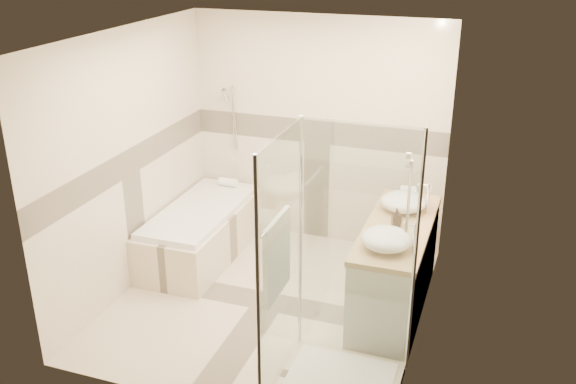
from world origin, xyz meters
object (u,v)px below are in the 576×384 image
(bathtub, at_px, (201,229))
(vanity, at_px, (395,267))
(vessel_sink_far, at_px, (386,239))
(amenity_bottle_a, at_px, (396,217))
(shower_enclosure, at_px, (326,330))
(amenity_bottle_b, at_px, (397,218))
(vessel_sink_near, at_px, (403,202))

(bathtub, height_order, vanity, vanity)
(vessel_sink_far, relative_size, amenity_bottle_a, 2.53)
(bathtub, distance_m, vanity, 2.18)
(bathtub, distance_m, shower_enclosure, 2.47)
(vanity, distance_m, amenity_bottle_b, 0.49)
(vanity, xyz_separation_m, amenity_bottle_a, (-0.02, -0.02, 0.51))
(vessel_sink_near, xyz_separation_m, vessel_sink_far, (0.00, -0.82, -0.00))
(amenity_bottle_a, bearing_deg, vanity, 48.96)
(vessel_sink_near, bearing_deg, amenity_bottle_a, -90.00)
(shower_enclosure, bearing_deg, vanity, 77.03)
(shower_enclosure, height_order, vessel_sink_far, shower_enclosure)
(shower_enclosure, height_order, amenity_bottle_b, shower_enclosure)
(vessel_sink_far, distance_m, amenity_bottle_a, 0.45)
(amenity_bottle_b, bearing_deg, bathtub, 170.89)
(vanity, bearing_deg, vessel_sink_near, 93.33)
(vessel_sink_near, distance_m, amenity_bottle_a, 0.37)
(vessel_sink_far, xyz_separation_m, amenity_bottle_b, (0.00, 0.48, -0.02))
(bathtub, distance_m, vessel_sink_far, 2.37)
(vessel_sink_far, bearing_deg, vessel_sink_near, 90.00)
(vanity, xyz_separation_m, vessel_sink_near, (-0.02, 0.34, 0.51))
(vanity, height_order, amenity_bottle_a, amenity_bottle_a)
(bathtub, distance_m, vessel_sink_near, 2.22)
(bathtub, height_order, shower_enclosure, shower_enclosure)
(vessel_sink_near, relative_size, amenity_bottle_b, 3.19)
(shower_enclosure, bearing_deg, vessel_sink_far, 71.08)
(amenity_bottle_a, bearing_deg, shower_enclosure, -102.33)
(shower_enclosure, xyz_separation_m, amenity_bottle_a, (0.27, 1.25, 0.43))
(bathtub, bearing_deg, vanity, -9.25)
(amenity_bottle_a, bearing_deg, bathtub, 170.07)
(shower_enclosure, relative_size, amenity_bottle_a, 12.16)
(bathtub, bearing_deg, vessel_sink_near, -0.17)
(shower_enclosure, distance_m, vessel_sink_near, 1.69)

